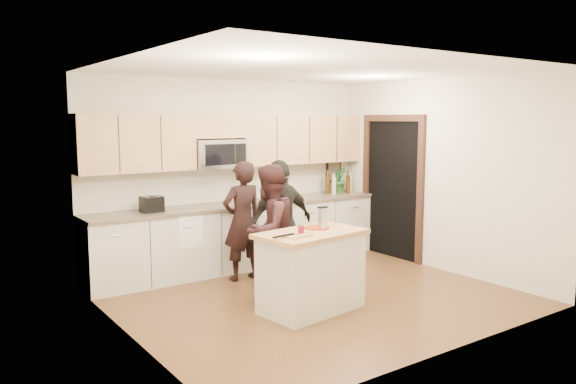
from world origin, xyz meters
TOP-DOWN VIEW (x-y plane):
  - floor at (0.00, 0.00)m, footprint 4.50×4.50m
  - room_shell at (0.00, 0.00)m, footprint 4.52×4.02m
  - back_cabinetry at (0.00, 1.69)m, footprint 4.50×0.66m
  - upper_cabinetry at (0.03, 1.83)m, footprint 4.50×0.33m
  - microwave at (-0.31, 1.80)m, footprint 0.76×0.41m
  - doorway at (2.23, 0.90)m, footprint 0.06×1.25m
  - framed_picture at (1.95, 1.98)m, footprint 0.30×0.03m
  - dish_towel at (-0.95, 1.50)m, footprint 0.34×0.60m
  - island at (-0.33, -0.38)m, footprint 1.28×0.85m
  - red_plate at (-0.16, -0.26)m, footprint 0.29×0.29m
  - box_grater at (-0.16, -0.36)m, footprint 0.10×0.07m
  - drink_glass at (-0.51, -0.44)m, footprint 0.07×0.07m
  - cutting_board at (-0.62, -0.52)m, footprint 0.31×0.20m
  - tongs at (-0.78, -0.49)m, footprint 0.29×0.06m
  - knife at (-0.57, -0.52)m, footprint 0.21×0.05m
  - toaster at (-1.35, 1.67)m, footprint 0.26×0.23m
  - bottle_cluster at (1.84, 1.72)m, footprint 0.52×0.22m
  - orchid at (1.87, 1.72)m, footprint 0.30×0.29m
  - woman_left at (-0.32, 1.13)m, footprint 0.58×0.38m
  - woman_center at (-0.41, 0.35)m, footprint 0.95×0.87m
  - woman_right at (-0.01, 0.68)m, footprint 0.97×0.45m

SIDE VIEW (x-z plane):
  - floor at x=0.00m, z-range 0.00..0.00m
  - island at x=-0.33m, z-range 0.00..0.90m
  - back_cabinetry at x=0.00m, z-range 0.00..0.94m
  - woman_left at x=-0.32m, z-range 0.00..1.59m
  - woman_center at x=-0.41m, z-range 0.00..1.60m
  - dish_towel at x=-0.95m, z-range 0.56..1.04m
  - woman_right at x=-0.01m, z-range 0.00..1.62m
  - red_plate at x=-0.16m, z-range 0.90..0.92m
  - cutting_board at x=-0.62m, z-range 0.90..0.92m
  - knife at x=-0.57m, z-range 0.92..0.93m
  - tongs at x=-0.78m, z-range 0.92..0.94m
  - drink_glass at x=-0.51m, z-range 0.90..0.99m
  - toaster at x=-1.35m, z-range 0.94..1.14m
  - box_grater at x=-0.16m, z-range 0.92..1.17m
  - bottle_cluster at x=1.84m, z-range 0.92..1.32m
  - orchid at x=1.87m, z-range 0.94..1.37m
  - doorway at x=2.23m, z-range 0.06..2.26m
  - framed_picture at x=1.95m, z-range 1.09..1.47m
  - microwave at x=-0.31m, z-range 1.45..1.85m
  - room_shell at x=0.00m, z-range 0.38..3.09m
  - upper_cabinetry at x=0.03m, z-range 1.47..2.22m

